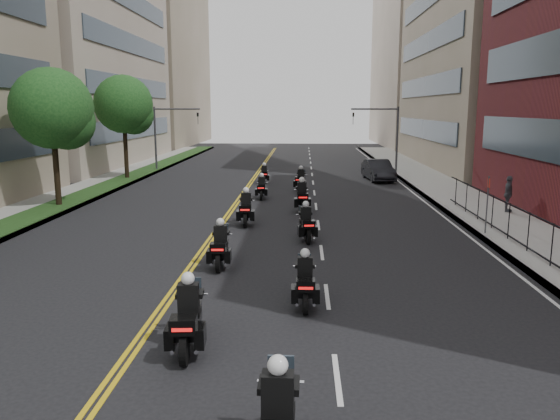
# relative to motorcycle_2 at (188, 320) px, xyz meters

# --- Properties ---
(sidewalk_right) EXTENTS (4.00, 90.00, 0.15)m
(sidewalk_right) POSITION_rel_motorcycle_2_xyz_m (12.15, 18.77, -0.65)
(sidewalk_right) COLOR gray
(sidewalk_right) RESTS_ON ground
(sidewalk_left) EXTENTS (4.00, 90.00, 0.15)m
(sidewalk_left) POSITION_rel_motorcycle_2_xyz_m (-11.85, 18.77, -0.65)
(sidewalk_left) COLOR gray
(sidewalk_left) RESTS_ON ground
(grass_strip) EXTENTS (2.00, 90.00, 0.04)m
(grass_strip) POSITION_rel_motorcycle_2_xyz_m (-11.05, 18.77, -0.55)
(grass_strip) COLOR #1D3A15
(grass_strip) RESTS_ON sidewalk_left
(building_right_tan) EXTENTS (15.11, 28.00, 30.00)m
(building_right_tan) POSITION_rel_motorcycle_2_xyz_m (21.63, 41.77, 14.28)
(building_right_tan) COLOR gray
(building_right_tan) RESTS_ON ground
(building_right_far) EXTENTS (15.00, 28.00, 26.00)m
(building_right_far) POSITION_rel_motorcycle_2_xyz_m (21.65, 71.77, 12.28)
(building_right_far) COLOR gray
(building_right_far) RESTS_ON ground
(building_left_far) EXTENTS (16.00, 28.00, 26.00)m
(building_left_far) POSITION_rel_motorcycle_2_xyz_m (-21.85, 71.77, 12.28)
(building_left_far) COLOR gray
(building_left_far) RESTS_ON ground
(street_trees) EXTENTS (4.40, 38.40, 7.98)m
(street_trees) POSITION_rel_motorcycle_2_xyz_m (-10.90, 12.38, 4.41)
(street_trees) COLOR black
(street_trees) RESTS_ON ground
(traffic_signal_right) EXTENTS (4.09, 0.20, 5.60)m
(traffic_signal_right) POSITION_rel_motorcycle_2_xyz_m (9.69, 35.77, 2.98)
(traffic_signal_right) COLOR #3F3F44
(traffic_signal_right) RESTS_ON ground
(traffic_signal_left) EXTENTS (4.09, 0.20, 5.60)m
(traffic_signal_left) POSITION_rel_motorcycle_2_xyz_m (-9.39, 35.77, 2.98)
(traffic_signal_left) COLOR #3F3F44
(traffic_signal_left) RESTS_ON ground
(motorcycle_2) EXTENTS (0.65, 2.48, 1.83)m
(motorcycle_2) POSITION_rel_motorcycle_2_xyz_m (0.00, 0.00, 0.00)
(motorcycle_2) COLOR black
(motorcycle_2) RESTS_ON ground
(motorcycle_3) EXTENTS (0.51, 2.21, 1.63)m
(motorcycle_3) POSITION_rel_motorcycle_2_xyz_m (2.69, 3.00, -0.08)
(motorcycle_3) COLOR black
(motorcycle_3) RESTS_ON ground
(motorcycle_4) EXTENTS (0.56, 2.33, 1.72)m
(motorcycle_4) POSITION_rel_motorcycle_2_xyz_m (-0.27, 6.72, -0.04)
(motorcycle_4) COLOR black
(motorcycle_4) RESTS_ON ground
(motorcycle_5) EXTENTS (0.67, 2.26, 1.67)m
(motorcycle_5) POSITION_rel_motorcycle_2_xyz_m (2.75, 10.72, -0.06)
(motorcycle_5) COLOR black
(motorcycle_5) RESTS_ON ground
(motorcycle_6) EXTENTS (0.60, 2.43, 1.79)m
(motorcycle_6) POSITION_rel_motorcycle_2_xyz_m (-0.11, 13.78, -0.01)
(motorcycle_6) COLOR black
(motorcycle_6) RESTS_ON ground
(motorcycle_7) EXTENTS (0.62, 2.51, 1.85)m
(motorcycle_7) POSITION_rel_motorcycle_2_xyz_m (2.55, 17.27, 0.01)
(motorcycle_7) COLOR black
(motorcycle_7) RESTS_ON ground
(motorcycle_8) EXTENTS (0.50, 2.13, 1.57)m
(motorcycle_8) POSITION_rel_motorcycle_2_xyz_m (0.07, 21.35, -0.10)
(motorcycle_8) COLOR black
(motorcycle_8) RESTS_ON ground
(motorcycle_9) EXTENTS (0.68, 2.26, 1.67)m
(motorcycle_9) POSITION_rel_motorcycle_2_xyz_m (2.44, 24.89, -0.06)
(motorcycle_9) COLOR black
(motorcycle_9) RESTS_ON ground
(motorcycle_10) EXTENTS (0.56, 2.06, 1.52)m
(motorcycle_10) POSITION_rel_motorcycle_2_xyz_m (-0.28, 28.34, -0.12)
(motorcycle_10) COLOR black
(motorcycle_10) RESTS_ON ground
(parked_sedan) EXTENTS (2.20, 4.99, 1.59)m
(parked_sedan) POSITION_rel_motorcycle_2_xyz_m (8.37, 30.28, 0.08)
(parked_sedan) COLOR black
(parked_sedan) RESTS_ON ground
(pedestrian_c) EXTENTS (0.88, 1.20, 1.89)m
(pedestrian_c) POSITION_rel_motorcycle_2_xyz_m (13.31, 16.81, 0.37)
(pedestrian_c) COLOR #46484F
(pedestrian_c) RESTS_ON sidewalk_right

